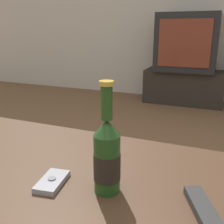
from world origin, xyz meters
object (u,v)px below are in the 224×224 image
remote_control (203,210)px  cell_phone (52,181)px  beer_bottle (107,156)px  tv_stand (184,87)px  television (187,42)px

remote_control → cell_phone: bearing=160.2°
beer_bottle → remote_control: beer_bottle is taller
tv_stand → television: 0.53m
tv_stand → television: bearing=-90.0°
television → remote_control: 2.80m
beer_bottle → cell_phone: 0.17m
tv_stand → remote_control: (0.39, -2.77, 0.30)m
television → beer_bottle: 2.77m
tv_stand → television: (0.00, -0.00, 0.53)m
tv_stand → beer_bottle: (0.17, -2.77, 0.39)m
cell_phone → tv_stand: bearing=82.0°
remote_control → television: bearing=74.2°
television → beer_bottle: (0.17, -2.76, -0.14)m
television → cell_phone: television is taller
tv_stand → remote_control: 2.81m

